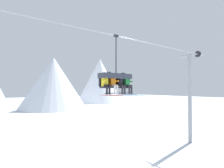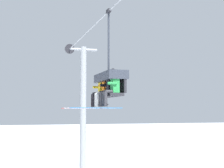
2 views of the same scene
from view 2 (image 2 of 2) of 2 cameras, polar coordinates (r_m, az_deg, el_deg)
name	(u,v)px [view 2 (image 2 of 2)]	position (r m, az deg, el deg)	size (l,w,h in m)	color
lift_tower_near	(83,114)	(19.77, -4.90, -4.92)	(0.36, 1.88, 8.31)	gray
lift_cable	(114,6)	(11.88, 0.35, 12.88)	(18.99, 0.05, 0.05)	gray
chairlift_chair	(111,80)	(12.03, -0.24, 0.60)	(2.02, 0.74, 3.43)	#232328
skier_yellow	(99,90)	(12.71, -2.20, -1.02)	(0.48, 1.70, 1.34)	yellow
skier_orange	(103,89)	(12.21, -1.56, -0.88)	(0.48, 1.70, 1.34)	orange
skier_black	(107,88)	(11.69, -0.85, -0.72)	(0.48, 1.70, 1.34)	black
skier_green	(111,87)	(11.19, -0.10, -0.55)	(0.48, 1.70, 1.34)	#23843D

